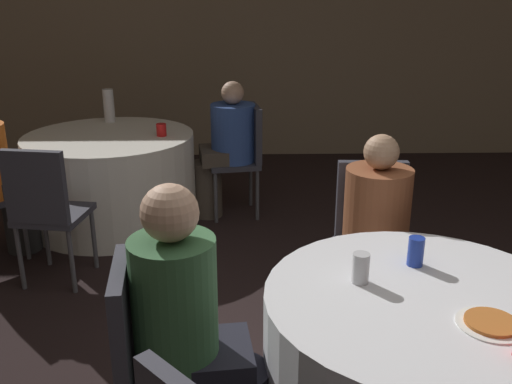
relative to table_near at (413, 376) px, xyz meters
The scene contains 15 objects.
wall_back 4.62m from the table_near, 91.62° to the left, with size 16.00×0.06×2.80m.
table_near is the anchor object (origin of this frame).
table_far 3.03m from the table_near, 124.27° to the left, with size 1.32×1.32×0.73m.
chair_near_north 1.02m from the table_near, 87.60° to the left, with size 0.42×0.42×0.92m.
chair_near_west 1.02m from the table_near, behind, with size 0.45×0.44×0.92m.
chair_far_east 2.74m from the table_near, 103.62° to the left, with size 0.46×0.45×0.92m.
chair_far_south 2.38m from the table_near, 142.43° to the left, with size 0.46×0.46×0.92m.
person_blue_shirt 2.77m from the table_near, 106.99° to the left, with size 0.52×0.39×1.11m.
person_green_jacket 0.87m from the table_near, behind, with size 0.49×0.32×1.21m.
person_floral_shirt 0.86m from the table_near, 87.60° to the left, with size 0.35×0.51×1.11m.
pizza_plate_near 0.46m from the table_near, 49.64° to the right, with size 0.23×0.23×0.02m.
soda_can_silver 0.49m from the table_near, 152.77° to the left, with size 0.07×0.07×0.12m.
soda_can_blue 0.49m from the table_near, 80.40° to the left, with size 0.07×0.07×0.12m.
bottle_far 3.50m from the table_near, 121.12° to the left, with size 0.09×0.09×0.28m.
cup_far 2.81m from the table_near, 117.59° to the left, with size 0.08×0.08×0.10m.
Camera 1 is at (-0.54, -1.95, 1.80)m, focal length 40.00 mm.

